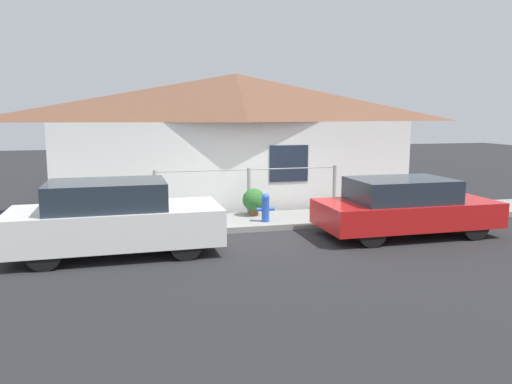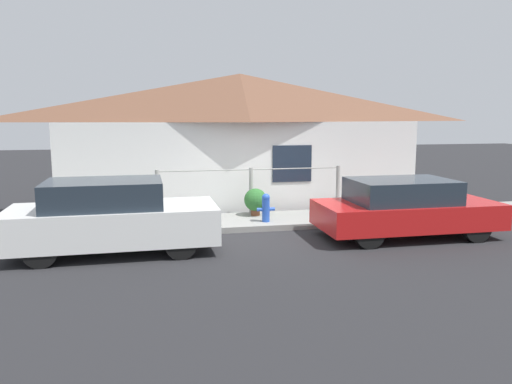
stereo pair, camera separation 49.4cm
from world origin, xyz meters
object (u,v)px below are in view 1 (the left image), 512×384
Objects in this scene: car_right at (405,207)px; potted_plant_near_hydrant at (254,200)px; fire_hydrant at (265,207)px; car_left at (114,218)px.

car_right reaches higher than potted_plant_near_hydrant.
potted_plant_near_hydrant is at bearing 141.20° from car_right.
fire_hydrant is at bearing -83.41° from potted_plant_near_hydrant.
car_left is 3.81m from fire_hydrant.
car_left is 5.76× the size of potted_plant_near_hydrant.
car_right is at bearing -38.88° from potted_plant_near_hydrant.
fire_hydrant is 0.98× the size of potted_plant_near_hydrant.
car_right is 3.74m from potted_plant_near_hydrant.
fire_hydrant is at bearing 23.43° from car_left.
fire_hydrant is 0.79m from potted_plant_near_hydrant.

